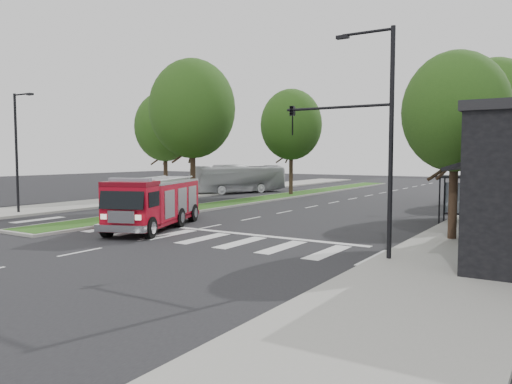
% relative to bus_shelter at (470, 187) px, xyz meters
% --- Properties ---
extents(ground, '(140.00, 140.00, 0.00)m').
position_rel_bus_shelter_xyz_m(ground, '(-11.20, -8.15, -2.04)').
color(ground, black).
rests_on(ground, ground).
extents(sidewalk_right, '(5.00, 80.00, 0.15)m').
position_rel_bus_shelter_xyz_m(sidewalk_right, '(1.30, 1.85, -1.96)').
color(sidewalk_right, gray).
rests_on(sidewalk_right, ground).
extents(sidewalk_left, '(5.00, 80.00, 0.15)m').
position_rel_bus_shelter_xyz_m(sidewalk_left, '(-25.70, 1.85, -1.96)').
color(sidewalk_left, gray).
rests_on(sidewalk_left, ground).
extents(median, '(3.00, 50.00, 0.15)m').
position_rel_bus_shelter_xyz_m(median, '(-17.20, 9.85, -1.96)').
color(median, gray).
rests_on(median, ground).
extents(bus_shelter, '(3.20, 1.60, 2.61)m').
position_rel_bus_shelter_xyz_m(bus_shelter, '(0.00, 0.00, 0.00)').
color(bus_shelter, black).
rests_on(bus_shelter, ground).
extents(tree_right_near, '(4.40, 4.40, 8.05)m').
position_rel_bus_shelter_xyz_m(tree_right_near, '(0.30, -6.15, 3.47)').
color(tree_right_near, black).
rests_on(tree_right_near, ground).
extents(tree_right_mid, '(5.60, 5.60, 9.72)m').
position_rel_bus_shelter_xyz_m(tree_right_mid, '(0.30, 5.85, 4.45)').
color(tree_right_mid, black).
rests_on(tree_right_mid, ground).
extents(tree_right_far, '(5.00, 5.00, 8.73)m').
position_rel_bus_shelter_xyz_m(tree_right_far, '(0.30, 15.85, 3.80)').
color(tree_right_far, black).
rests_on(tree_right_far, ground).
extents(tree_median_near, '(5.80, 5.80, 10.16)m').
position_rel_bus_shelter_xyz_m(tree_median_near, '(-17.20, -2.15, 4.77)').
color(tree_median_near, black).
rests_on(tree_median_near, ground).
extents(tree_median_far, '(5.60, 5.60, 9.72)m').
position_rel_bus_shelter_xyz_m(tree_median_far, '(-17.20, 11.85, 4.45)').
color(tree_median_far, black).
rests_on(tree_median_far, ground).
extents(tree_left_mid, '(5.20, 5.20, 9.16)m').
position_rel_bus_shelter_xyz_m(tree_left_mid, '(-25.20, 3.85, 4.12)').
color(tree_left_mid, black).
rests_on(tree_left_mid, ground).
extents(streetlight_right_near, '(4.08, 0.22, 8.00)m').
position_rel_bus_shelter_xyz_m(streetlight_right_near, '(-1.59, -11.65, 2.63)').
color(streetlight_right_near, black).
rests_on(streetlight_right_near, ground).
extents(streetlight_left_near, '(1.90, 0.20, 7.50)m').
position_rel_bus_shelter_xyz_m(streetlight_left_near, '(-24.56, -10.15, 2.16)').
color(streetlight_left_near, black).
rests_on(streetlight_left_near, ground).
extents(streetlight_right_far, '(2.11, 0.20, 8.00)m').
position_rel_bus_shelter_xyz_m(streetlight_right_far, '(-0.85, 11.85, 2.44)').
color(streetlight_right_far, black).
rests_on(streetlight_right_far, ground).
extents(fire_engine, '(4.88, 8.01, 2.67)m').
position_rel_bus_shelter_xyz_m(fire_engine, '(-13.19, -10.03, -0.76)').
color(fire_engine, '#680510').
rests_on(fire_engine, ground).
extents(city_bus, '(5.93, 10.18, 2.79)m').
position_rel_bus_shelter_xyz_m(city_bus, '(-23.13, 12.02, -0.64)').
color(city_bus, silver).
rests_on(city_bus, ground).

